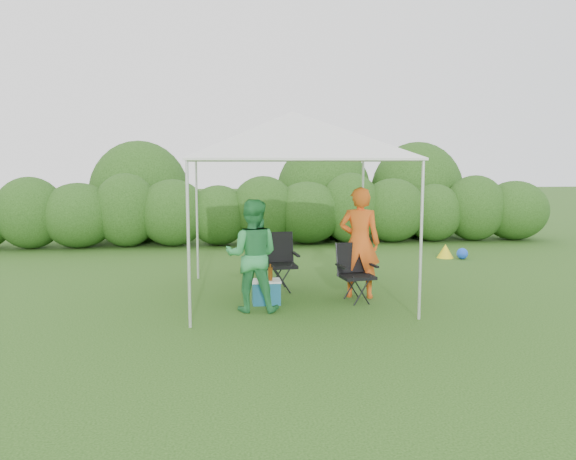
{
  "coord_description": "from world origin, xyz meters",
  "views": [
    {
      "loc": [
        -1.13,
        -7.98,
        2.09
      ],
      "look_at": [
        -0.08,
        0.4,
        1.05
      ],
      "focal_mm": 35.0,
      "sensor_mm": 36.0,
      "label": 1
    }
  ],
  "objects": [
    {
      "name": "cooler",
      "position": [
        -0.44,
        0.07,
        0.18
      ],
      "size": [
        0.42,
        0.31,
        0.36
      ],
      "rotation": [
        0.0,
        0.0,
        -0.0
      ],
      "color": "#1B5C7C",
      "rests_on": "ground"
    },
    {
      "name": "chair_left",
      "position": [
        -0.16,
        0.97,
        0.53
      ],
      "size": [
        0.61,
        0.56,
        0.93
      ],
      "rotation": [
        0.0,
        0.0,
        0.08
      ],
      "color": "black",
      "rests_on": "ground"
    },
    {
      "name": "chair_right",
      "position": [
        0.89,
        0.1,
        0.49
      ],
      "size": [
        0.59,
        0.55,
        0.87
      ],
      "rotation": [
        0.0,
        0.0,
        0.14
      ],
      "color": "black",
      "rests_on": "ground"
    },
    {
      "name": "woman",
      "position": [
        -0.67,
        -0.27,
        0.78
      ],
      "size": [
        0.86,
        0.73,
        1.57
      ],
      "primitive_type": "imported",
      "rotation": [
        0.0,
        0.0,
        2.95
      ],
      "color": "#2F924B",
      "rests_on": "ground"
    },
    {
      "name": "hedge",
      "position": [
        0.11,
        6.0,
        0.82
      ],
      "size": [
        15.05,
        1.53,
        1.8
      ],
      "color": "#2B551A",
      "rests_on": "ground"
    },
    {
      "name": "canopy",
      "position": [
        0.0,
        0.5,
        2.46
      ],
      "size": [
        3.1,
        3.1,
        2.83
      ],
      "color": "silver",
      "rests_on": "ground"
    },
    {
      "name": "bottle",
      "position": [
        -0.38,
        0.03,
        0.48
      ],
      "size": [
        0.07,
        0.07,
        0.24
      ],
      "primitive_type": "cylinder",
      "color": "#592D0C",
      "rests_on": "cooler"
    },
    {
      "name": "lawn_toy",
      "position": [
        3.84,
        3.47,
        0.14
      ],
      "size": [
        0.6,
        0.5,
        0.3
      ],
      "color": "yellow",
      "rests_on": "ground"
    },
    {
      "name": "man",
      "position": [
        1.01,
        0.3,
        0.85
      ],
      "size": [
        0.72,
        0.59,
        1.7
      ],
      "primitive_type": "imported",
      "rotation": [
        0.0,
        0.0,
        2.81
      ],
      "color": "#E8581A",
      "rests_on": "ground"
    },
    {
      "name": "ground",
      "position": [
        0.0,
        0.0,
        0.0
      ],
      "size": [
        70.0,
        70.0,
        0.0
      ],
      "primitive_type": "plane",
      "color": "#335C1D"
    }
  ]
}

